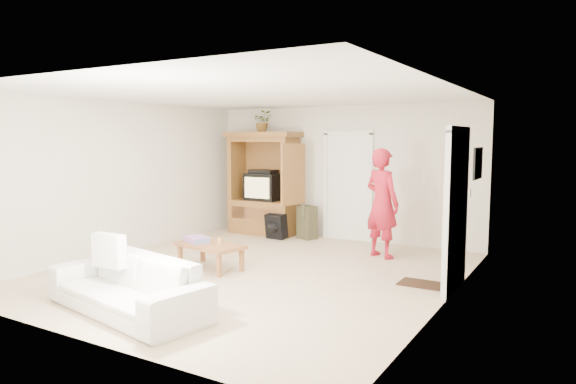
% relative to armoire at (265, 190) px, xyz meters
% --- Properties ---
extents(floor, '(6.00, 6.00, 0.00)m').
position_rel_armoire_xyz_m(floor, '(1.58, -2.66, -0.91)').
color(floor, tan).
rests_on(floor, ground).
extents(ceiling, '(6.00, 6.00, 0.00)m').
position_rel_armoire_xyz_m(ceiling, '(1.58, -2.66, 1.69)').
color(ceiling, white).
rests_on(ceiling, floor).
extents(wall_back, '(5.50, 0.00, 5.50)m').
position_rel_armoire_xyz_m(wall_back, '(1.58, 0.34, 0.39)').
color(wall_back, silver).
rests_on(wall_back, floor).
extents(wall_front, '(5.50, 0.00, 5.50)m').
position_rel_armoire_xyz_m(wall_front, '(1.58, -5.66, 0.39)').
color(wall_front, silver).
rests_on(wall_front, floor).
extents(wall_left, '(0.00, 6.00, 6.00)m').
position_rel_armoire_xyz_m(wall_left, '(-1.17, -2.66, 0.39)').
color(wall_left, silver).
rests_on(wall_left, floor).
extents(wall_right, '(0.00, 6.00, 6.00)m').
position_rel_armoire_xyz_m(wall_right, '(4.33, -2.66, 0.39)').
color(wall_right, silver).
rests_on(wall_right, floor).
extents(armoire, '(1.82, 1.14, 2.10)m').
position_rel_armoire_xyz_m(armoire, '(0.00, 0.00, 0.00)').
color(armoire, brown).
rests_on(armoire, floor).
extents(door_back, '(0.85, 0.05, 2.04)m').
position_rel_armoire_xyz_m(door_back, '(1.73, 0.31, 0.11)').
color(door_back, white).
rests_on(door_back, floor).
extents(doorway_right, '(0.05, 0.90, 2.04)m').
position_rel_armoire_xyz_m(doorway_right, '(4.30, -2.06, 0.11)').
color(doorway_right, black).
rests_on(doorway_right, floor).
extents(framed_picture, '(0.03, 0.60, 0.48)m').
position_rel_armoire_xyz_m(framed_picture, '(4.31, -0.76, 0.69)').
color(framed_picture, black).
rests_on(framed_picture, wall_right).
extents(doormat, '(0.60, 0.40, 0.02)m').
position_rel_armoire_xyz_m(doormat, '(3.88, -2.06, -0.90)').
color(doormat, '#382316').
rests_on(doormat, floor).
extents(plant, '(0.50, 0.49, 0.42)m').
position_rel_armoire_xyz_m(plant, '(-0.02, -0.03, 1.40)').
color(plant, '#4C7238').
rests_on(plant, armoire).
extents(man, '(0.78, 0.65, 1.81)m').
position_rel_armoire_xyz_m(man, '(2.82, -0.79, -0.00)').
color(man, '#B01729').
rests_on(man, floor).
extents(sofa, '(2.28, 1.23, 0.63)m').
position_rel_armoire_xyz_m(sofa, '(1.30, -4.86, -0.59)').
color(sofa, silver).
rests_on(sofa, floor).
extents(coffee_table, '(1.15, 0.77, 0.39)m').
position_rel_armoire_xyz_m(coffee_table, '(0.87, -2.85, -0.57)').
color(coffee_table, '#9C5E35').
rests_on(coffee_table, floor).
extents(towel, '(0.46, 0.40, 0.08)m').
position_rel_armoire_xyz_m(towel, '(0.60, -2.85, -0.48)').
color(towel, '#FE5485').
rests_on(towel, coffee_table).
extents(candle, '(0.08, 0.08, 0.10)m').
position_rel_armoire_xyz_m(candle, '(1.02, -2.81, -0.47)').
color(candle, tan).
rests_on(candle, coffee_table).
extents(backpack_black, '(0.40, 0.25, 0.48)m').
position_rel_armoire_xyz_m(backpack_black, '(0.50, -0.35, -0.67)').
color(backpack_black, black).
rests_on(backpack_black, floor).
extents(backpack_olive, '(0.41, 0.35, 0.65)m').
position_rel_armoire_xyz_m(backpack_olive, '(1.02, -0.04, -0.58)').
color(backpack_olive, '#47442B').
rests_on(backpack_olive, floor).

